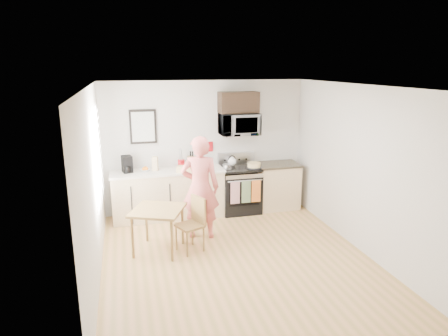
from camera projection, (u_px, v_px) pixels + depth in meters
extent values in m
plane|color=#AA8341|center=(237.00, 259.00, 6.12)|extent=(4.60, 4.60, 0.00)
cube|color=beige|center=(205.00, 147.00, 7.95)|extent=(4.00, 0.04, 2.60)
cube|color=beige|center=(308.00, 244.00, 3.63)|extent=(4.00, 0.04, 2.60)
cube|color=beige|center=(93.00, 187.00, 5.31)|extent=(0.04, 4.60, 2.60)
cube|color=beige|center=(359.00, 169.00, 6.27)|extent=(0.04, 4.60, 2.60)
cube|color=white|center=(238.00, 86.00, 5.47)|extent=(4.00, 4.60, 0.04)
cube|color=silver|center=(97.00, 156.00, 6.01)|extent=(0.02, 1.40, 1.50)
cube|color=silver|center=(97.00, 156.00, 6.01)|extent=(0.01, 1.30, 1.40)
cube|color=#CAB381|center=(168.00, 195.00, 7.69)|extent=(2.10, 0.60, 0.90)
cube|color=silver|center=(167.00, 171.00, 7.57)|extent=(2.14, 0.64, 0.04)
cube|color=#CAB381|center=(277.00, 187.00, 8.22)|extent=(0.84, 0.60, 0.90)
cube|color=black|center=(277.00, 164.00, 8.11)|extent=(0.88, 0.64, 0.04)
cube|color=black|center=(240.00, 193.00, 8.02)|extent=(0.76, 0.65, 0.77)
cube|color=black|center=(244.00, 195.00, 7.71)|extent=(0.61, 0.02, 0.45)
cube|color=#B1B1B6|center=(245.00, 178.00, 7.63)|extent=(0.74, 0.02, 0.14)
cylinder|color=#B1B1B6|center=(245.00, 181.00, 7.60)|extent=(0.68, 0.02, 0.02)
cube|color=black|center=(240.00, 168.00, 7.90)|extent=(0.76, 0.65, 0.04)
cube|color=#B1B1B6|center=(236.00, 158.00, 8.12)|extent=(0.76, 0.08, 0.24)
cube|color=beige|center=(235.00, 193.00, 7.60)|extent=(0.18, 0.02, 0.44)
cube|color=#586F4A|center=(246.00, 192.00, 7.65)|extent=(0.18, 0.02, 0.44)
cube|color=#D35C1F|center=(256.00, 191.00, 7.70)|extent=(0.18, 0.02, 0.44)
imported|color=#B1B1B6|center=(239.00, 124.00, 7.78)|extent=(0.76, 0.51, 0.42)
cube|color=black|center=(238.00, 102.00, 7.72)|extent=(0.76, 0.35, 0.40)
cube|color=black|center=(143.00, 127.00, 7.53)|extent=(0.50, 0.03, 0.65)
cube|color=#B7BCB2|center=(143.00, 127.00, 7.51)|extent=(0.42, 0.01, 0.56)
cube|color=#A70E15|center=(208.00, 147.00, 7.95)|extent=(0.20, 0.02, 0.20)
imported|color=#D24039|center=(200.00, 188.00, 6.70)|extent=(0.73, 0.57, 1.77)
cube|color=brown|center=(158.00, 210.00, 6.22)|extent=(0.75, 0.75, 0.04)
cylinder|color=brown|center=(132.00, 238.00, 6.06)|extent=(0.04, 0.04, 0.67)
cylinder|color=brown|center=(172.00, 241.00, 5.96)|extent=(0.04, 0.04, 0.67)
cylinder|color=brown|center=(146.00, 223.00, 6.65)|extent=(0.04, 0.04, 0.67)
cylinder|color=brown|center=(183.00, 225.00, 6.55)|extent=(0.04, 0.04, 0.67)
cube|color=brown|center=(190.00, 226.00, 6.28)|extent=(0.49, 0.49, 0.04)
cube|color=brown|center=(199.00, 210.00, 6.33)|extent=(0.19, 0.35, 0.44)
cube|color=#550E10|center=(200.00, 209.00, 6.34)|extent=(0.19, 0.33, 0.37)
cylinder|color=brown|center=(187.00, 245.00, 6.12)|extent=(0.03, 0.03, 0.41)
cylinder|color=brown|center=(204.00, 239.00, 6.31)|extent=(0.03, 0.03, 0.41)
cylinder|color=brown|center=(176.00, 238.00, 6.36)|extent=(0.03, 0.03, 0.41)
cylinder|color=brown|center=(193.00, 233.00, 6.55)|extent=(0.03, 0.03, 0.41)
cube|color=brown|center=(192.00, 162.00, 7.75)|extent=(0.16, 0.18, 0.23)
cylinder|color=#A70E15|center=(181.00, 164.00, 7.73)|extent=(0.13, 0.13, 0.16)
imported|color=white|center=(145.00, 170.00, 7.48)|extent=(0.27, 0.27, 0.05)
cube|color=tan|center=(155.00, 164.00, 7.54)|extent=(0.13, 0.13, 0.27)
cube|color=black|center=(127.00, 164.00, 7.41)|extent=(0.21, 0.24, 0.31)
cylinder|color=black|center=(127.00, 169.00, 7.34)|extent=(0.12, 0.12, 0.12)
cube|color=#DCBA73|center=(186.00, 169.00, 7.42)|extent=(0.35, 0.27, 0.12)
cylinder|color=black|center=(254.00, 167.00, 7.81)|extent=(0.31, 0.31, 0.02)
cylinder|color=tan|center=(254.00, 165.00, 7.80)|extent=(0.26, 0.26, 0.08)
sphere|color=white|center=(232.00, 162.00, 7.94)|extent=(0.17, 0.17, 0.17)
cone|color=white|center=(232.00, 157.00, 7.92)|extent=(0.05, 0.05, 0.05)
torus|color=black|center=(232.00, 159.00, 7.93)|extent=(0.15, 0.02, 0.15)
cylinder|color=#B1B1B6|center=(227.00, 167.00, 7.74)|extent=(0.18, 0.18, 0.09)
cylinder|color=black|center=(229.00, 166.00, 7.60)|extent=(0.03, 0.16, 0.02)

